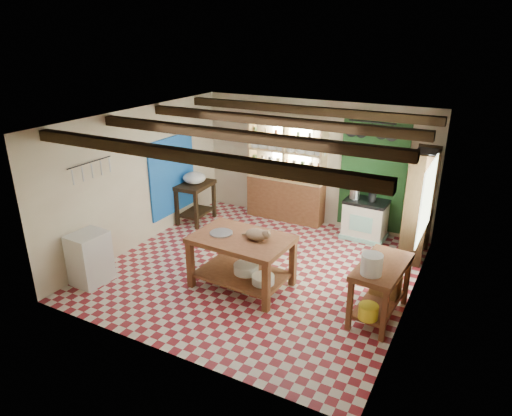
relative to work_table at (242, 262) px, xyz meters
The scene contains 30 objects.
floor 0.74m from the work_table, 91.99° to the left, with size 5.00×5.00×0.02m, color maroon.
ceiling 2.25m from the work_table, 91.99° to the left, with size 5.00×5.00×0.02m, color #434448.
wall_back 3.21m from the work_table, 90.38° to the left, with size 5.00×0.04×2.60m, color beige.
wall_front 2.10m from the work_table, 90.62° to the right, with size 5.00×0.04×2.60m, color beige.
wall_left 2.73m from the work_table, 166.79° to the left, with size 0.04×5.00×2.60m, color beige.
wall_right 2.69m from the work_table, 13.42° to the left, with size 0.04×5.00×2.60m, color beige.
ceiling_beams 2.13m from the work_table, 91.99° to the left, with size 5.00×3.80×0.15m, color black.
blue_wall_patch 2.98m from the work_table, 149.08° to the left, with size 0.04×1.40×1.60m, color blue.
green_wall_patch 3.40m from the work_table, 68.12° to the left, with size 1.30×0.04×2.30m, color #1D4A1F.
window_back 3.36m from the work_table, 99.62° to the left, with size 0.90×0.02×0.80m, color silver.
window_right 3.09m from the work_table, 32.91° to the left, with size 0.02×1.30×1.20m, color silver.
utensil_rail 2.87m from the work_table, 166.12° to the right, with size 0.06×0.90×0.28m, color black.
pot_rack 3.40m from the work_table, 65.04° to the left, with size 0.86×0.12×0.36m, color black.
shelving_unit 3.03m from the work_table, 101.12° to the left, with size 1.70×0.34×2.20m, color #DBB67E.
tall_rack 3.34m from the work_table, 46.63° to the left, with size 0.40×0.86×2.00m, color black.
work_table is the anchor object (origin of this frame).
stove 3.01m from the work_table, 65.70° to the left, with size 0.81×0.55×0.80m, color white.
prep_table 2.91m from the work_table, 139.80° to the left, with size 0.59×0.85×0.86m, color black.
white_cabinet 2.48m from the work_table, 154.63° to the right, with size 0.48×0.58×0.86m, color silver.
right_counter 2.17m from the work_table, ahead, with size 0.59×1.18×0.84m, color brown.
cat 0.58m from the work_table, ahead, with size 0.37×0.28×0.17m, color #8E6F52.
steel_tray 0.57m from the work_table, behind, with size 0.37×0.37×0.02m, color #B7B8BF.
basin_large 0.15m from the work_table, 42.71° to the left, with size 0.41×0.41×0.14m, color silver.
basin_small 0.48m from the work_table, 14.82° to the right, with size 0.35×0.35×0.12m, color silver.
kettle_left 2.96m from the work_table, 70.24° to the left, with size 0.19×0.19×0.22m, color #B7B8BF.
kettle_right 3.08m from the work_table, 63.96° to the left, with size 0.16×0.16×0.20m, color black.
enamel_bowl 2.96m from the work_table, 139.80° to the left, with size 0.48×0.48×0.24m, color silver.
white_bucket 2.16m from the work_table, ahead, with size 0.29×0.29×0.29m, color silver.
wicker_basket 2.24m from the work_table, 12.73° to the left, with size 0.40×0.32×0.28m, color olive.
yellow_tub 2.14m from the work_table, ahead, with size 0.27×0.27×0.20m, color yellow.
Camera 1 is at (3.28, -6.20, 3.89)m, focal length 32.00 mm.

